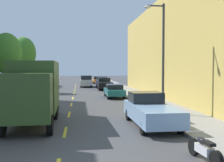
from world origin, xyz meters
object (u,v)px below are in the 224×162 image
object	(u,v)px
street_lamp	(161,51)
parked_pickup_black	(105,84)
delivery_box_truck	(34,89)
parked_wagon_red	(34,88)
street_tree_third	(7,54)
street_tree_farthest	(24,53)
parked_hatchback_forest	(46,84)
parked_pickup_charcoal	(49,82)
parked_hatchback_orange	(97,80)
moving_silver_sedan	(86,81)
parked_sedan_teal	(114,91)
parked_pickup_navy	(102,82)
parked_motorcycle	(204,150)
parked_pickup_sky	(150,110)

from	to	relation	value
street_lamp	parked_pickup_black	bearing A→B (deg)	94.17
delivery_box_truck	parked_wagon_red	bearing A→B (deg)	99.31
street_tree_third	street_tree_farthest	world-z (taller)	street_tree_farthest
parked_hatchback_forest	parked_pickup_black	xyz separation A→B (m)	(8.66, -2.81, 0.07)
parked_wagon_red	parked_pickup_charcoal	bearing A→B (deg)	89.97
parked_hatchback_orange	parked_pickup_black	bearing A→B (deg)	-89.98
parked_pickup_black	moving_silver_sedan	world-z (taller)	moving_silver_sedan
parked_sedan_teal	parked_wagon_red	bearing A→B (deg)	158.41
parked_hatchback_orange	parked_pickup_navy	distance (m)	10.12
delivery_box_truck	street_tree_third	bearing A→B (deg)	110.75
street_tree_third	parked_pickup_charcoal	world-z (taller)	street_tree_third
delivery_box_truck	parked_motorcycle	xyz separation A→B (m)	(6.56, -7.11, -1.54)
delivery_box_truck	parked_pickup_black	size ratio (longest dim) A/B	1.36
parked_hatchback_orange	parked_motorcycle	distance (m)	46.41
parked_hatchback_orange	parked_pickup_charcoal	bearing A→B (deg)	-138.57
parked_pickup_charcoal	parked_hatchback_forest	distance (m)	5.17
delivery_box_truck	parked_pickup_sky	xyz separation A→B (m)	(6.29, -1.37, -1.12)
parked_motorcycle	parked_pickup_navy	bearing A→B (deg)	90.42
parked_pickup_sky	moving_silver_sedan	world-z (taller)	moving_silver_sedan
parked_pickup_navy	parked_pickup_black	xyz separation A→B (m)	(-0.14, -5.61, 0.00)
street_tree_third	parked_pickup_navy	xyz separation A→B (m)	(10.89, 17.05, -3.71)
street_tree_third	parked_pickup_charcoal	bearing A→B (deg)	84.23
parked_wagon_red	parked_pickup_navy	world-z (taller)	parked_pickup_navy
parked_pickup_black	parked_wagon_red	bearing A→B (deg)	-139.61
parked_pickup_charcoal	parked_pickup_black	size ratio (longest dim) A/B	1.00
street_lamp	street_tree_third	bearing A→B (deg)	139.36
moving_silver_sedan	street_tree_farthest	bearing A→B (deg)	-131.13
parked_hatchback_orange	parked_pickup_sky	size ratio (longest dim) A/B	0.76
parked_pickup_sky	parked_hatchback_forest	bearing A→B (deg)	107.59
parked_pickup_black	moving_silver_sedan	bearing A→B (deg)	112.70
street_tree_farthest	parked_pickup_sky	distance (m)	24.58
street_tree_farthest	parked_pickup_black	distance (m)	12.01
parked_hatchback_orange	parked_motorcycle	bearing A→B (deg)	-89.50
parked_hatchback_forest	parked_pickup_sky	distance (m)	29.11
delivery_box_truck	parked_pickup_charcoal	world-z (taller)	delivery_box_truck
parked_hatchback_forest	parked_pickup_sky	size ratio (longest dim) A/B	0.75
parked_hatchback_orange	moving_silver_sedan	bearing A→B (deg)	-104.77
delivery_box_truck	parked_hatchback_orange	distance (m)	39.79
street_tree_third	parked_pickup_navy	size ratio (longest dim) A/B	1.21
street_tree_third	parked_hatchback_orange	distance (m)	29.46
parked_hatchback_orange	parked_pickup_navy	world-z (taller)	parked_pickup_navy
parked_sedan_teal	parked_pickup_navy	bearing A→B (deg)	89.46
parked_pickup_black	parked_pickup_sky	size ratio (longest dim) A/B	1.00
street_tree_third	parked_pickup_black	bearing A→B (deg)	46.81
street_tree_third	parked_hatchback_forest	distance (m)	14.89
street_tree_third	parked_hatchback_orange	xyz separation A→B (m)	(10.74, 27.17, -3.79)
parked_sedan_teal	parked_pickup_navy	distance (m)	16.56
parked_pickup_black	parked_motorcycle	distance (m)	30.68
street_lamp	parked_hatchback_orange	size ratio (longest dim) A/B	1.76
moving_silver_sedan	street_tree_third	bearing A→B (deg)	-115.07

